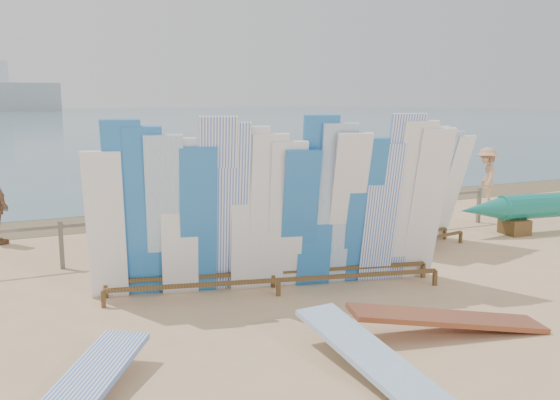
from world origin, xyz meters
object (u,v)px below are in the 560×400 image
vendor_table (412,235)px  beach_chair_left (248,223)px  side_surfboard_rack (424,191)px  beachgoer_3 (234,198)px  stroller (303,214)px  flat_board_a (377,380)px  beachgoer_extra_0 (487,177)px  beachgoer_9 (380,178)px  beachgoer_7 (351,183)px  beachgoer_4 (251,197)px  flat_board_c (447,334)px  main_surfboard_rack (276,213)px  beach_chair_right (251,225)px  beachgoer_5 (234,189)px  beachgoer_2 (128,205)px  beachgoer_1 (143,200)px

vendor_table → beach_chair_left: 3.78m
side_surfboard_rack → beachgoer_3: 4.49m
stroller → beach_chair_left: bearing=167.7°
stroller → flat_board_a: bearing=-123.3°
beachgoer_extra_0 → beachgoer_9: bearing=-67.8°
vendor_table → side_surfboard_rack: bearing=28.2°
stroller → beachgoer_7: beachgoer_7 is taller
beachgoer_4 → flat_board_c: bearing=139.2°
main_surfboard_rack → beachgoer_4: (1.07, 3.75, -0.36)m
beach_chair_right → stroller: (1.43, 0.19, 0.12)m
side_surfboard_rack → flat_board_a: 6.46m
beachgoer_9 → flat_board_a: bearing=61.7°
beach_chair_right → beachgoer_extra_0: bearing=-0.4°
flat_board_a → beachgoer_5: (1.56, 8.73, 0.88)m
beachgoer_5 → beachgoer_4: bearing=62.2°
flat_board_c → beachgoer_4: (-0.27, 6.32, 0.94)m
beachgoer_5 → beachgoer_7: bearing=161.7°
side_surfboard_rack → beachgoer_2: (-5.55, 3.09, -0.39)m
beachgoer_7 → beachgoer_2: bearing=28.2°
flat_board_c → beachgoer_4: beachgoer_4 is taller
beachgoer_7 → beachgoer_extra_0: 4.13m
vendor_table → beach_chair_right: (-2.53, 2.62, -0.08)m
vendor_table → beachgoer_7: 4.53m
beachgoer_9 → beachgoer_1: 6.77m
main_surfboard_rack → beachgoer_2: (-1.53, 4.47, -0.48)m
flat_board_c → side_surfboard_rack: bearing=-19.7°
side_surfboard_rack → beachgoer_9: bearing=58.0°
vendor_table → flat_board_a: size_ratio=0.38×
beachgoer_4 → beachgoer_extra_0: beachgoer_4 is taller
stroller → beachgoer_3: beachgoer_3 is taller
beachgoer_7 → beachgoer_4: (-3.74, -1.81, 0.14)m
beachgoer_4 → beachgoer_7: bearing=-107.5°
beachgoer_2 → stroller: bearing=145.6°
stroller → beachgoer_4: bearing=178.4°
flat_board_a → beachgoer_extra_0: beachgoer_extra_0 is taller
beachgoer_7 → main_surfboard_rack: bearing=67.6°
beachgoer_5 → beachgoer_extra_0: (7.53, -0.86, -0.01)m
beachgoer_3 → beachgoer_9: bearing=82.2°
vendor_table → beach_chair_right: 3.64m
beach_chair_left → beachgoer_7: 4.06m
beachgoer_3 → beachgoer_4: bearing=-14.8°
main_surfboard_rack → beachgoer_3: 4.84m
flat_board_c → stroller: (1.18, 6.60, 0.39)m
beach_chair_right → flat_board_c: bearing=-93.7°
main_surfboard_rack → beachgoer_2: size_ratio=3.51×
side_surfboard_rack → flat_board_a: side_surfboard_rack is taller
vendor_table → beachgoer_7: beachgoer_7 is taller
stroller → beachgoer_9: size_ratio=0.53×
flat_board_a → beachgoer_extra_0: (9.09, 7.88, 0.87)m
vendor_table → flat_board_a: bearing=-124.9°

